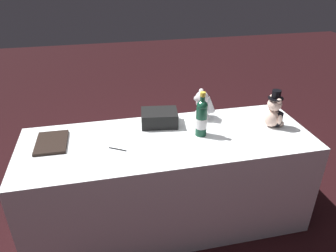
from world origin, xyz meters
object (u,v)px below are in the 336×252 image
Objects in this scene: champagne_bottle at (202,118)px; guestbook at (52,143)px; teddy_bear_bride at (203,106)px; teddy_bear_groom at (274,112)px; signing_pen at (118,149)px; gift_case_black at (159,118)px.

champagne_bottle reaches higher than guestbook.
teddy_bear_groom is at bearing 152.77° from teddy_bear_bride.
teddy_bear_bride is 0.77m from signing_pen.
signing_pen is (1.17, 0.08, -0.11)m from teddy_bear_groom.
teddy_bear_groom is 2.47× the size of signing_pen.
signing_pen is 0.40× the size of gift_case_black.
teddy_bear_groom is 0.53m from teddy_bear_bride.
gift_case_black is (0.83, -0.21, -0.06)m from teddy_bear_groom.
teddy_bear_groom is at bearing -178.80° from champagne_bottle.
champagne_bottle reaches higher than teddy_bear_groom.
gift_case_black is at bearing -40.95° from champagne_bottle.
teddy_bear_bride reaches higher than signing_pen.
teddy_bear_bride is 0.80× the size of gift_case_black.
champagne_bottle is 0.62m from signing_pen.
signing_pen is (0.60, 0.07, -0.14)m from champagne_bottle.
gift_case_black is (-0.34, -0.30, 0.05)m from signing_pen.
gift_case_black reaches higher than signing_pen.
teddy_bear_bride is 0.80× the size of guestbook.
teddy_bear_groom is 1.18m from signing_pen.
teddy_bear_groom reaches higher than signing_pen.
gift_case_black is 0.79m from guestbook.
teddy_bear_groom is at bearing 165.54° from gift_case_black.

